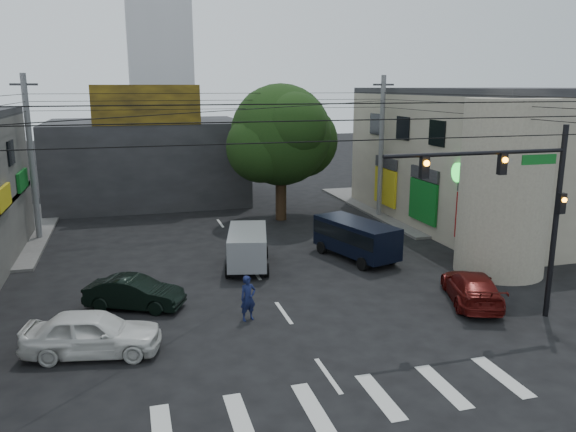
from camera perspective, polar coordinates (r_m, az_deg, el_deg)
name	(u,v)px	position (r m, az deg, el deg)	size (l,w,h in m)	color
ground	(299,334)	(20.14, 1.12, -11.94)	(160.00, 160.00, 0.00)	black
sidewalk_far_right	(460,203)	(43.30, 17.10, 1.24)	(16.00, 16.00, 0.15)	#514F4C
building_right	(509,159)	(38.66, 21.50, 5.46)	(14.00, 18.00, 8.00)	gray
corner_column	(504,188)	(27.37, 21.13, 2.69)	(4.00, 4.00, 8.00)	gray
building_far	(147,161)	(43.81, -14.10, 5.44)	(14.00, 10.00, 6.00)	#232326
billboard	(147,105)	(38.58, -14.17, 10.88)	(7.00, 0.30, 2.60)	olive
street_tree	(281,135)	(35.83, -0.74, 8.20)	(6.40, 6.40, 8.70)	black
traffic_gantry	(520,193)	(21.41, 22.48, 2.16)	(7.10, 0.35, 7.20)	black
utility_pole_far_left	(31,159)	(34.05, -24.61, 5.28)	(0.32, 0.32, 9.20)	#59595B
utility_pole_far_right	(381,148)	(37.23, 9.45, 6.86)	(0.32, 0.32, 9.20)	#59595B
dark_sedan	(134,293)	(22.93, -15.34, -7.54)	(4.02, 2.80, 1.26)	black
white_compact	(93,333)	(19.54, -19.24, -11.15)	(4.62, 2.59, 1.48)	silver
maroon_sedan	(472,287)	(23.85, 18.16, -6.90)	(3.17, 4.74, 1.27)	#4C0D0A
silver_minivan	(248,249)	(26.91, -4.12, -3.38)	(2.67, 4.51, 1.82)	#929599
navy_van	(356,240)	(28.37, 6.91, -2.46)	(3.13, 5.14, 1.93)	black
traffic_officer	(248,298)	(21.02, -4.08, -8.32)	(0.72, 0.57, 1.72)	#11183D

